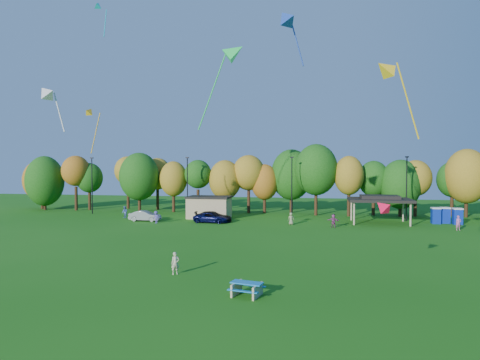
% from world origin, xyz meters
% --- Properties ---
extents(ground, '(160.00, 160.00, 0.00)m').
position_xyz_m(ground, '(0.00, 0.00, 0.00)').
color(ground, '#19600F').
rests_on(ground, ground).
extents(tree_line, '(93.57, 10.55, 11.15)m').
position_xyz_m(tree_line, '(-1.03, 45.51, 5.91)').
color(tree_line, black).
rests_on(tree_line, ground).
extents(lamp_posts, '(64.50, 0.25, 9.09)m').
position_xyz_m(lamp_posts, '(2.00, 40.00, 4.90)').
color(lamp_posts, black).
rests_on(lamp_posts, ground).
extents(utility_building, '(6.30, 4.30, 3.25)m').
position_xyz_m(utility_building, '(-10.00, 38.00, 1.64)').
color(utility_building, tan).
rests_on(utility_building, ground).
extents(pavilion, '(8.20, 6.20, 3.77)m').
position_xyz_m(pavilion, '(14.00, 37.00, 3.23)').
color(pavilion, tan).
rests_on(pavilion, ground).
extents(porta_potties, '(3.75, 2.01, 2.18)m').
position_xyz_m(porta_potties, '(22.69, 38.01, 1.10)').
color(porta_potties, '#0B2799').
rests_on(porta_potties, ground).
extents(picnic_table, '(2.20, 1.95, 0.83)m').
position_xyz_m(picnic_table, '(1.84, 2.00, 0.48)').
color(picnic_table, tan).
rests_on(picnic_table, ground).
extents(kite_flyer, '(0.70, 0.64, 1.60)m').
position_xyz_m(kite_flyer, '(-4.07, 6.02, 0.80)').
color(kite_flyer, beige).
rests_on(kite_flyer, ground).
extents(car_a, '(3.76, 1.65, 1.26)m').
position_xyz_m(car_a, '(-19.16, 34.81, 0.63)').
color(car_a, white).
rests_on(car_a, ground).
extents(car_b, '(4.44, 1.60, 1.45)m').
position_xyz_m(car_b, '(-18.00, 33.09, 0.73)').
color(car_b, gray).
rests_on(car_b, ground).
extents(car_c, '(5.02, 2.59, 1.35)m').
position_xyz_m(car_c, '(-8.44, 33.27, 0.68)').
color(car_c, '#0B0F42').
rests_on(car_c, ground).
extents(car_d, '(5.47, 3.20, 1.49)m').
position_xyz_m(car_d, '(-8.35, 33.89, 0.74)').
color(car_d, black).
rests_on(car_d, ground).
extents(far_person_0, '(0.87, 0.65, 1.61)m').
position_xyz_m(far_person_0, '(2.36, 33.19, 0.81)').
color(far_person_0, '#8D8F62').
rests_on(far_person_0, ground).
extents(far_person_1, '(0.72, 0.55, 1.79)m').
position_xyz_m(far_person_1, '(22.49, 32.10, 0.89)').
color(far_person_1, '#C85E9B').
rests_on(far_person_1, ground).
extents(far_person_2, '(1.23, 1.03, 1.65)m').
position_xyz_m(far_person_2, '(-15.65, 31.25, 0.82)').
color(far_person_2, '#564AA3').
rests_on(far_person_2, ground).
extents(far_person_3, '(1.08, 1.02, 1.76)m').
position_xyz_m(far_person_3, '(-22.31, 35.70, 0.88)').
color(far_person_3, '#556FBB').
rests_on(far_person_3, ground).
extents(far_person_4, '(1.64, 1.10, 1.69)m').
position_xyz_m(far_person_4, '(7.77, 31.72, 0.85)').
color(far_person_4, '#89396F').
rests_on(far_person_4, ground).
extents(kite_1, '(1.26, 2.64, 4.34)m').
position_xyz_m(kite_1, '(-20.37, 25.16, 27.09)').
color(kite_1, '#0DB6CA').
extents(kite_5, '(3.19, 2.13, 5.48)m').
position_xyz_m(kite_5, '(10.20, 6.05, 14.04)').
color(kite_5, yellow).
extents(kite_6, '(2.29, 1.50, 3.53)m').
position_xyz_m(kite_6, '(-12.71, 3.87, 12.89)').
color(kite_6, silver).
extents(kite_8, '(2.64, 2.53, 4.65)m').
position_xyz_m(kite_8, '(3.40, 10.56, 19.24)').
color(kite_8, '#1B3C98').
extents(kite_11, '(1.09, 3.08, 5.26)m').
position_xyz_m(kite_11, '(-18.63, 19.97, 13.59)').
color(kite_11, yellow).
extents(kite_13, '(1.65, 1.65, 1.35)m').
position_xyz_m(kite_13, '(10.31, 7.55, 5.00)').
color(kite_13, '#FF0E39').
extents(kite_14, '(4.54, 2.00, 7.59)m').
position_xyz_m(kite_14, '(-0.97, 12.37, 17.26)').
color(kite_14, '#1CD448').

